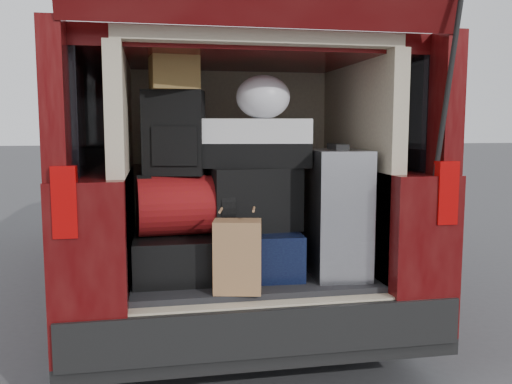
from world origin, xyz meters
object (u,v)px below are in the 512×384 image
(black_soft_case, at_px, (254,198))
(twotone_duffel, at_px, (256,143))
(kraft_bag, at_px, (238,256))
(navy_hardshell, at_px, (255,250))
(red_duffel, at_px, (184,205))
(silver_roller, at_px, (337,212))
(black_hardshell, at_px, (174,254))
(backpack, at_px, (174,133))

(black_soft_case, bearing_deg, twotone_duffel, 60.08)
(kraft_bag, height_order, black_soft_case, black_soft_case)
(navy_hardshell, height_order, red_duffel, red_duffel)
(silver_roller, bearing_deg, kraft_bag, -153.48)
(navy_hardshell, distance_m, silver_roller, 0.48)
(black_hardshell, bearing_deg, kraft_bag, -50.74)
(black_hardshell, xyz_separation_m, twotone_duffel, (0.45, 0.02, 0.58))
(backpack, bearing_deg, kraft_bag, -41.91)
(silver_roller, xyz_separation_m, black_soft_case, (-0.43, 0.10, 0.07))
(black_hardshell, xyz_separation_m, kraft_bag, (0.29, -0.36, 0.06))
(black_hardshell, bearing_deg, navy_hardshell, -1.58)
(navy_hardshell, xyz_separation_m, twotone_duffel, (0.01, 0.04, 0.58))
(kraft_bag, relative_size, black_soft_case, 0.75)
(silver_roller, relative_size, twotone_duffel, 1.17)
(red_duffel, distance_m, black_soft_case, 0.37)
(black_hardshell, distance_m, red_duffel, 0.27)
(black_hardshell, distance_m, black_soft_case, 0.52)
(navy_hardshell, relative_size, red_duffel, 1.14)
(navy_hardshell, bearing_deg, kraft_bag, -110.60)
(navy_hardshell, xyz_separation_m, silver_roller, (0.42, -0.11, 0.21))
(navy_hardshell, bearing_deg, silver_roller, -11.76)
(black_hardshell, relative_size, red_duffel, 1.17)
(navy_hardshell, bearing_deg, black_soft_case, -131.81)
(navy_hardshell, relative_size, kraft_bag, 1.57)
(silver_roller, relative_size, red_duffel, 1.39)
(silver_roller, xyz_separation_m, twotone_duffel, (-0.41, 0.15, 0.36))
(backpack, bearing_deg, navy_hardshell, 7.94)
(navy_hardshell, relative_size, silver_roller, 0.82)
(black_hardshell, relative_size, backpack, 1.28)
(red_duffel, bearing_deg, silver_roller, -11.25)
(twotone_duffel, bearing_deg, backpack, -170.90)
(black_hardshell, bearing_deg, backpack, 38.67)
(silver_roller, relative_size, kraft_bag, 1.92)
(black_soft_case, relative_size, backpack, 1.06)
(black_hardshell, relative_size, black_soft_case, 1.20)
(kraft_bag, relative_size, red_duffel, 0.73)
(navy_hardshell, distance_m, backpack, 0.76)
(kraft_bag, distance_m, red_duffel, 0.45)
(navy_hardshell, height_order, silver_roller, silver_roller)
(black_hardshell, distance_m, twotone_duffel, 0.74)
(navy_hardshell, distance_m, twotone_duffel, 0.58)
(red_duffel, xyz_separation_m, twotone_duffel, (0.39, 0.05, 0.32))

